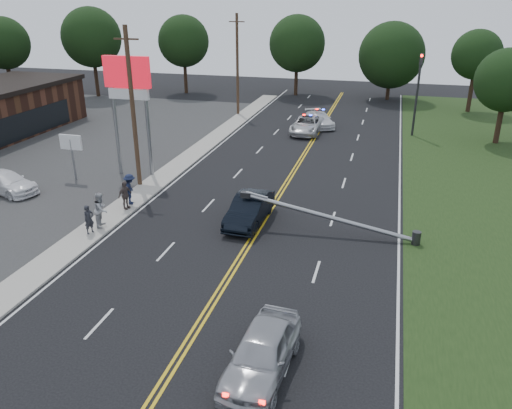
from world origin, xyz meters
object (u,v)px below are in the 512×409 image
(pylon_sign, at_px, (128,88))
(small_sign, at_px, (71,146))
(emergency_a, at_px, (307,125))
(bystander_c, at_px, (130,189))
(bystander_b, at_px, (101,209))
(bystander_d, at_px, (125,195))
(traffic_signal, at_px, (418,88))
(parked_car, at_px, (7,182))
(waiting_sedan, at_px, (262,352))
(fallen_streetlight, at_px, (338,219))
(utility_pole_mid, at_px, (133,109))
(emergency_b, at_px, (320,120))
(utility_pole_far, at_px, (237,65))
(crashed_sedan, at_px, (249,209))
(bystander_a, at_px, (89,219))

(pylon_sign, distance_m, small_sign, 5.45)
(emergency_a, relative_size, bystander_c, 2.89)
(bystander_b, bearing_deg, bystander_d, -13.89)
(traffic_signal, bearing_deg, parked_car, -139.69)
(waiting_sedan, bearing_deg, small_sign, 142.41)
(fallen_streetlight, relative_size, bystander_c, 5.08)
(emergency_a, bearing_deg, bystander_c, -108.16)
(waiting_sedan, distance_m, bystander_b, 13.97)
(pylon_sign, xyz_separation_m, bystander_c, (2.39, -5.18, -4.96))
(traffic_signal, height_order, parked_car, traffic_signal)
(utility_pole_mid, xyz_separation_m, emergency_b, (9.00, 19.15, -4.41))
(emergency_a, height_order, emergency_b, emergency_a)
(utility_pole_far, relative_size, parked_car, 2.19)
(parked_car, relative_size, emergency_b, 0.99)
(crashed_sedan, height_order, bystander_c, bystander_c)
(parked_car, relative_size, bystander_b, 2.41)
(pylon_sign, distance_m, utility_pole_far, 20.06)
(small_sign, distance_m, bystander_c, 6.81)
(emergency_a, relative_size, bystander_b, 2.81)
(utility_pole_far, bearing_deg, emergency_b, -17.58)
(crashed_sedan, bearing_deg, utility_pole_mid, 158.70)
(bystander_b, bearing_deg, utility_pole_mid, -2.72)
(small_sign, xyz_separation_m, emergency_b, (13.80, 19.15, -1.66))
(crashed_sedan, xyz_separation_m, parked_car, (-16.06, 0.38, -0.11))
(emergency_a, bearing_deg, parked_car, -126.85)
(small_sign, distance_m, waiting_sedan, 22.63)
(small_sign, bearing_deg, fallen_streetlight, -12.40)
(emergency_b, distance_m, bystander_b, 26.71)
(utility_pole_far, height_order, emergency_b, utility_pole_far)
(crashed_sedan, bearing_deg, fallen_streetlight, -2.46)
(pylon_sign, bearing_deg, bystander_d, -67.47)
(utility_pole_mid, relative_size, waiting_sedan, 2.19)
(pylon_sign, xyz_separation_m, bystander_a, (2.25, -9.32, -5.11))
(crashed_sedan, distance_m, bystander_a, 8.42)
(pylon_sign, bearing_deg, traffic_signal, 40.39)
(pylon_sign, distance_m, bystander_a, 10.86)
(emergency_a, bearing_deg, bystander_a, -105.20)
(parked_car, height_order, emergency_a, emergency_a)
(small_sign, height_order, utility_pole_mid, utility_pole_mid)
(small_sign, bearing_deg, traffic_signal, 38.90)
(pylon_sign, distance_m, traffic_signal, 24.75)
(bystander_b, bearing_deg, bystander_a, 158.30)
(waiting_sedan, xyz_separation_m, emergency_a, (-3.90, 31.36, -0.04))
(emergency_a, relative_size, bystander_a, 3.45)
(utility_pole_mid, bearing_deg, bystander_d, -73.56)
(pylon_sign, distance_m, emergency_b, 20.70)
(utility_pole_far, relative_size, waiting_sedan, 2.19)
(utility_pole_mid, xyz_separation_m, bystander_b, (1.10, -6.37, -4.02))
(small_sign, distance_m, traffic_signal, 28.72)
(small_sign, xyz_separation_m, bystander_d, (5.96, -3.93, -1.38))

